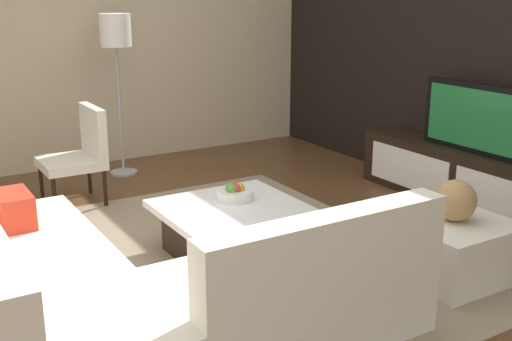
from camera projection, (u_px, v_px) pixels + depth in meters
ground_plane at (231, 266)px, 4.43m from camera, size 14.00×14.00×0.00m
feature_wall_back at (505, 46)px, 5.39m from camera, size 6.40×0.12×2.80m
side_wall_left at (100, 34)px, 6.76m from camera, size 0.12×5.20×2.80m
area_rug at (224, 260)px, 4.51m from camera, size 3.37×2.71×0.01m
media_console at (468, 180)px, 5.56m from camera, size 2.29×0.43×0.50m
television at (474, 118)px, 5.40m from camera, size 1.07×0.06×0.60m
sectional_couch at (134, 288)px, 3.50m from camera, size 2.33×2.29×0.81m
coffee_table at (236, 232)px, 4.50m from camera, size 1.04×0.98×0.38m
accent_chair_near at (81, 150)px, 5.63m from camera, size 0.54×0.52×0.87m
floor_lamp at (116, 41)px, 6.26m from camera, size 0.31×0.31×1.63m
ottoman at (451, 248)px, 4.23m from camera, size 0.70×0.70×0.40m
fruit_bowl at (235, 193)px, 4.64m from camera, size 0.28×0.28×0.13m
decorative_ball at (455, 200)px, 4.13m from camera, size 0.28×0.28×0.28m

